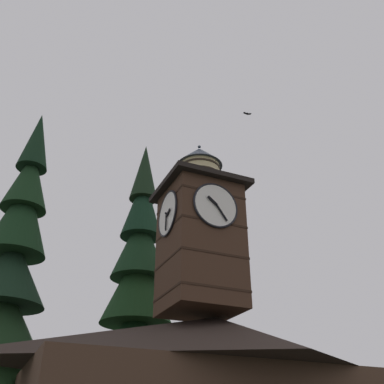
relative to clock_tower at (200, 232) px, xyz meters
The scene contains 5 objects.
clock_tower is the anchor object (origin of this frame).
pine_tree_behind 6.85m from the clock_tower, 82.19° to the right, with size 5.41×5.41×18.55m.
pine_tree_aside 9.85m from the clock_tower, 36.63° to the right, with size 5.20×5.20×18.44m.
moon 31.11m from the clock_tower, 112.10° to the right, with size 1.88×1.88×1.88m.
flying_bird_high 11.83m from the clock_tower, 151.27° to the right, with size 0.55×0.21×0.10m.
Camera 1 is at (9.57, 17.04, 1.33)m, focal length 42.23 mm.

